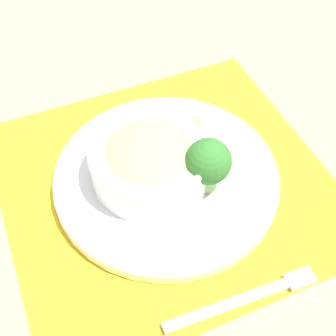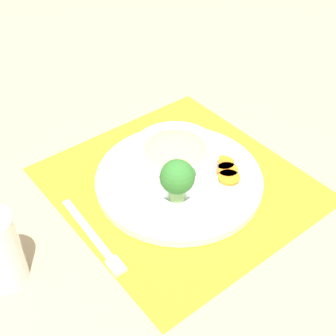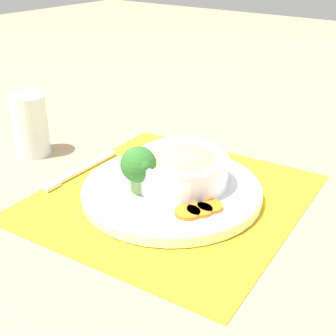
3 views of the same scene
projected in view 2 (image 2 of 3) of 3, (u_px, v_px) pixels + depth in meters
ground_plane at (179, 185)px, 0.84m from camera, size 4.00×4.00×0.00m
placemat at (179, 184)px, 0.84m from camera, size 0.44×0.46×0.00m
plate at (179, 178)px, 0.83m from camera, size 0.30×0.30×0.02m
bowl at (176, 156)px, 0.82m from camera, size 0.15×0.15×0.06m
broccoli_floret at (178, 178)px, 0.75m from camera, size 0.06×0.06×0.08m
carrot_slice_near at (229, 178)px, 0.82m from camera, size 0.04×0.04×0.01m
carrot_slice_middle at (228, 170)px, 0.83m from camera, size 0.04×0.04×0.01m
carrot_slice_far at (224, 163)px, 0.85m from camera, size 0.04×0.04×0.01m
fork at (98, 242)px, 0.73m from camera, size 0.02×0.18×0.01m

